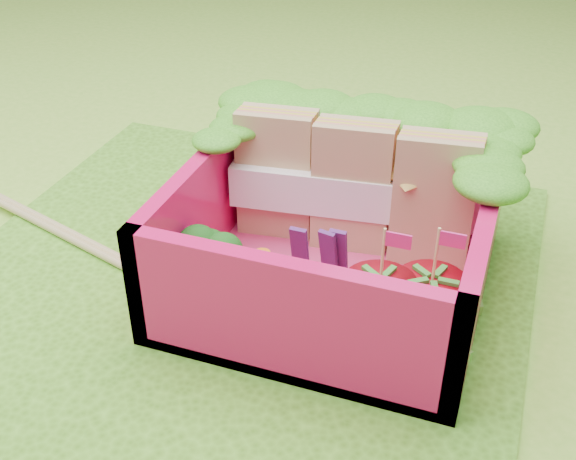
{
  "coord_description": "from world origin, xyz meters",
  "views": [
    {
      "loc": [
        1.11,
        -2.42,
        2.03
      ],
      "look_at": [
        0.22,
        0.08,
        0.28
      ],
      "focal_mm": 45.0,
      "sensor_mm": 36.0,
      "label": 1
    }
  ],
  "objects_px": {
    "bento_box": "(335,234)",
    "chopsticks": "(54,227)",
    "strawberry_right": "(429,309)",
    "sandwich_stack": "(354,188)",
    "strawberry_left": "(378,310)",
    "broccoli": "(204,258)"
  },
  "relations": [
    {
      "from": "bento_box",
      "to": "chopsticks",
      "type": "distance_m",
      "value": 1.47
    },
    {
      "from": "strawberry_right",
      "to": "bento_box",
      "type": "bearing_deg",
      "value": 150.13
    },
    {
      "from": "bento_box",
      "to": "strawberry_right",
      "type": "bearing_deg",
      "value": -29.87
    },
    {
      "from": "sandwich_stack",
      "to": "strawberry_left",
      "type": "height_order",
      "value": "sandwich_stack"
    },
    {
      "from": "bento_box",
      "to": "sandwich_stack",
      "type": "bearing_deg",
      "value": 88.92
    },
    {
      "from": "sandwich_stack",
      "to": "broccoli",
      "type": "relative_size",
      "value": 3.53
    },
    {
      "from": "strawberry_left",
      "to": "chopsticks",
      "type": "relative_size",
      "value": 0.27
    },
    {
      "from": "bento_box",
      "to": "strawberry_right",
      "type": "relative_size",
      "value": 2.48
    },
    {
      "from": "strawberry_right",
      "to": "chopsticks",
      "type": "relative_size",
      "value": 0.27
    },
    {
      "from": "strawberry_left",
      "to": "chopsticks",
      "type": "xyz_separation_m",
      "value": [
        -1.73,
        0.29,
        -0.18
      ]
    },
    {
      "from": "strawberry_left",
      "to": "chopsticks",
      "type": "bearing_deg",
      "value": 170.32
    },
    {
      "from": "strawberry_right",
      "to": "chopsticks",
      "type": "bearing_deg",
      "value": 173.47
    },
    {
      "from": "bento_box",
      "to": "strawberry_left",
      "type": "height_order",
      "value": "strawberry_left"
    },
    {
      "from": "strawberry_left",
      "to": "strawberry_right",
      "type": "height_order",
      "value": "strawberry_left"
    },
    {
      "from": "sandwich_stack",
      "to": "strawberry_right",
      "type": "distance_m",
      "value": 0.73
    },
    {
      "from": "broccoli",
      "to": "bento_box",
      "type": "bearing_deg",
      "value": 33.14
    },
    {
      "from": "bento_box",
      "to": "chopsticks",
      "type": "bearing_deg",
      "value": -178.14
    },
    {
      "from": "broccoli",
      "to": "strawberry_left",
      "type": "height_order",
      "value": "strawberry_left"
    },
    {
      "from": "broccoli",
      "to": "strawberry_right",
      "type": "xyz_separation_m",
      "value": [
        0.94,
        0.05,
        -0.05
      ]
    },
    {
      "from": "broccoli",
      "to": "chopsticks",
      "type": "height_order",
      "value": "broccoli"
    },
    {
      "from": "bento_box",
      "to": "strawberry_left",
      "type": "xyz_separation_m",
      "value": [
        0.28,
        -0.34,
        -0.08
      ]
    },
    {
      "from": "chopsticks",
      "to": "bento_box",
      "type": "bearing_deg",
      "value": 1.86
    }
  ]
}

